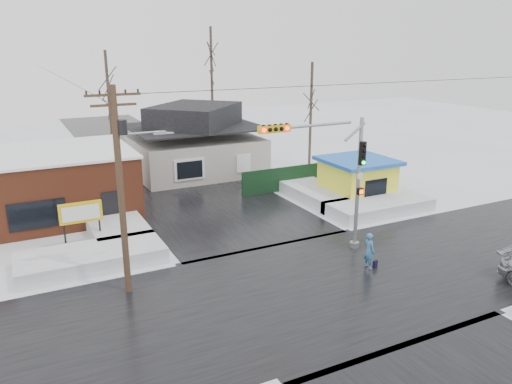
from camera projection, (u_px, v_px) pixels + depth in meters
name	position (u px, v px, depth m)	size (l,w,h in m)	color
ground	(324.00, 286.00, 22.55)	(120.00, 120.00, 0.00)	white
road_ns	(324.00, 286.00, 22.55)	(10.00, 120.00, 0.02)	black
road_ew	(324.00, 286.00, 22.55)	(120.00, 10.00, 0.02)	black
snowbank_nw	(91.00, 258.00, 24.54)	(7.00, 3.00, 0.80)	white
snowbank_ne	(379.00, 206.00, 32.30)	(7.00, 3.00, 0.80)	white
snowbank_nside_w	(112.00, 221.00, 29.68)	(3.00, 8.00, 0.80)	white
snowbank_nside_e	(311.00, 190.00, 35.72)	(3.00, 8.00, 0.80)	white
traffic_signal	(334.00, 169.00, 24.83)	(6.05, 0.68, 7.00)	gray
utility_pole	(122.00, 180.00, 20.65)	(3.15, 0.44, 9.00)	#382619
brick_building	(31.00, 185.00, 30.89)	(12.20, 8.20, 4.12)	brown
marquee_sign	(81.00, 214.00, 26.24)	(2.20, 0.21, 2.55)	black
house	(196.00, 142.00, 41.47)	(10.40, 8.40, 5.76)	#B4AEA3
kiosk	(357.00, 179.00, 34.77)	(4.60, 4.60, 2.88)	#FEFF38
fence	(291.00, 178.00, 37.07)	(8.00, 0.12, 1.80)	black
tree_far_left	(107.00, 76.00, 40.77)	(3.00, 3.00, 10.00)	#332821
tree_far_mid	(211.00, 54.00, 46.33)	(3.00, 3.00, 12.00)	#332821
tree_far_right	(312.00, 84.00, 42.77)	(3.00, 3.00, 9.00)	#332821
pedestrian	(369.00, 251.00, 24.11)	(0.66, 0.43, 1.81)	teal
shopping_bag	(375.00, 264.00, 24.37)	(0.28, 0.12, 0.35)	black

